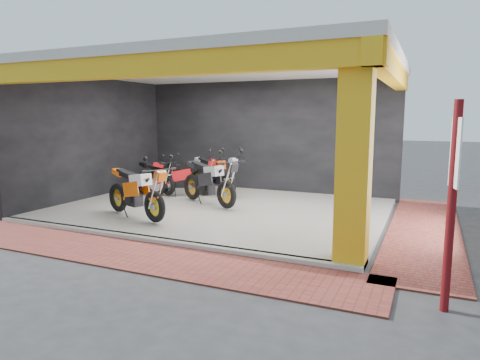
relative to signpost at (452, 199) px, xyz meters
The scene contains 17 objects.
ground 5.64m from the signpost, 159.03° to the left, with size 80.00×80.00×0.00m, color #2D2D30.
showroom_floor 6.60m from the signpost, 142.21° to the left, with size 8.00×6.00×0.10m, color silver.
showroom_ceiling 6.82m from the signpost, 142.21° to the left, with size 8.40×6.40×0.20m, color beige.
back_wall 8.71m from the signpost, 125.87° to the left, with size 8.20×0.20×3.50m, color black.
left_wall 10.02m from the signpost, 156.74° to the left, with size 0.20×6.20×3.50m, color black.
corner_column 1.84m from the signpost, 138.28° to the left, with size 0.50×0.50×3.50m, color gold.
header_beam_front 5.52m from the signpost, 169.39° to the left, with size 8.40×0.30×0.40m, color gold.
header_beam_right 4.52m from the signpost, 105.57° to the left, with size 0.30×6.40×0.40m, color gold.
floor_kerb 5.36m from the signpost, 169.61° to the left, with size 8.00×0.20×0.10m, color silver.
paver_front 5.29m from the signpost, behind, with size 9.00×1.40×0.03m, color brown.
paver_right 4.21m from the signpost, 94.37° to the left, with size 1.40×7.00×0.03m, color brown.
signpost is the anchor object (origin of this frame).
moto_hero 5.97m from the signpost, 161.65° to the left, with size 2.32×0.86×1.42m, color #F25C0A, non-canonical shape.
moto_row_a 6.17m from the signpost, 142.07° to the left, with size 2.36×0.87×1.44m, color black, non-canonical shape.
moto_row_b 8.16m from the signpost, 140.21° to the left, with size 2.15×0.79×1.31m, color red, non-canonical shape.
moto_row_c 7.65m from the signpost, 136.38° to the left, with size 2.27×0.84×1.39m, color #AAACB2, non-canonical shape.
moto_row_d 8.63m from the signpost, 146.74° to the left, with size 1.96×0.72×1.19m, color black, non-canonical shape.
Camera 1 is at (4.85, -7.56, 2.38)m, focal length 32.00 mm.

